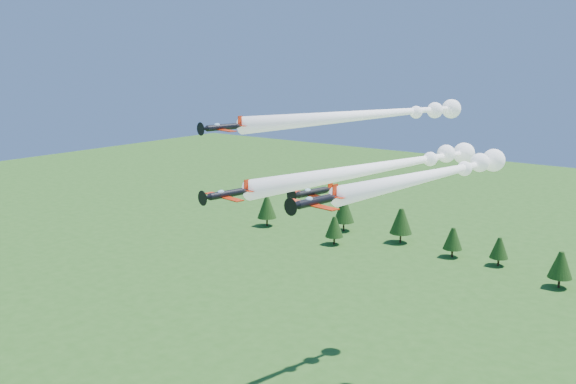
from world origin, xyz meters
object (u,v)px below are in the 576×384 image
Objects in this scene: plane_slot at (312,192)px; plane_right at (440,173)px; plane_lead at (392,165)px; plane_left at (378,114)px.

plane_right is at bearing 62.61° from plane_slot.
plane_lead reaches higher than plane_right.
plane_lead is 6.94× the size of plane_slot.
plane_left reaches higher than plane_lead.
plane_right is at bearing -20.83° from plane_left.
plane_left reaches higher than plane_right.
plane_left reaches higher than plane_slot.
plane_right is (7.50, 0.78, -0.55)m from plane_lead.
plane_right is 5.97× the size of plane_slot.
plane_lead reaches higher than plane_slot.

